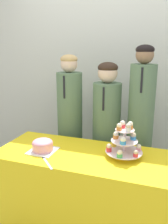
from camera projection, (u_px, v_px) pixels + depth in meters
wall_back at (113, 69)px, 2.76m from camera, size 9.00×0.06×2.70m
table at (82, 193)px, 2.05m from camera, size 1.43×0.62×0.75m
round_cake at (43, 145)px, 1.97m from camera, size 0.22×0.22×0.11m
cake_knife at (44, 159)px, 1.85m from camera, size 0.21×0.21×0.01m
cupcake_stand at (124, 141)px, 1.86m from camera, size 0.29×0.29×0.29m
student_0 at (70, 130)px, 2.54m from camera, size 0.26×0.27×1.52m
student_1 at (106, 137)px, 2.42m from camera, size 0.28×0.28×1.46m
student_2 at (140, 134)px, 2.29m from camera, size 0.24×0.25×1.62m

